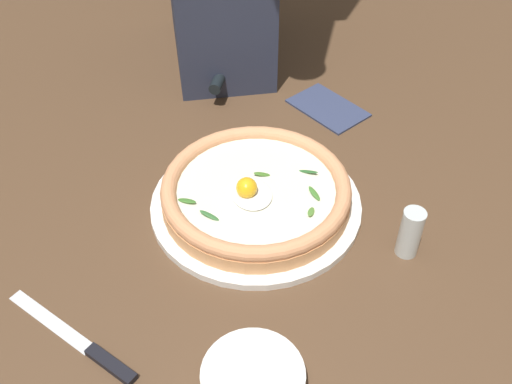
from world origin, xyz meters
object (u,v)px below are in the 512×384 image
at_px(pizza_cutter, 223,70).
at_px(pepper_shaker, 410,233).
at_px(pizza, 256,191).
at_px(table_knife, 89,348).
at_px(folded_napkin, 328,107).
at_px(side_bowl, 253,381).

height_order(pizza_cutter, pepper_shaker, pizza_cutter).
bearing_deg(pizza_cutter, pepper_shaker, -163.07).
relative_size(pizza, pizza_cutter, 2.04).
relative_size(pizza_cutter, table_knife, 0.76).
height_order(table_knife, folded_napkin, table_knife).
height_order(pizza, pizza_cutter, pizza_cutter).
relative_size(folded_napkin, pepper_shaker, 1.76).
bearing_deg(pizza, pizza_cutter, -5.87).
xyz_separation_m(folded_napkin, pepper_shaker, (-0.36, 0.02, 0.04)).
xyz_separation_m(pizza_cutter, folded_napkin, (-0.12, -0.17, -0.04)).
height_order(side_bowl, folded_napkin, side_bowl).
distance_m(folded_napkin, pepper_shaker, 0.36).
height_order(pizza_cutter, folded_napkin, pizza_cutter).
height_order(side_bowl, table_knife, side_bowl).
relative_size(pizza_cutter, pepper_shaker, 1.79).
distance_m(side_bowl, folded_napkin, 0.58).
bearing_deg(side_bowl, pepper_shaker, -62.60).
bearing_deg(pepper_shaker, table_knife, 94.14).
height_order(pizza, folded_napkin, pizza).
distance_m(pizza_cutter, pepper_shaker, 0.50).
distance_m(table_knife, folded_napkin, 0.62).
distance_m(pizza, side_bowl, 0.30).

